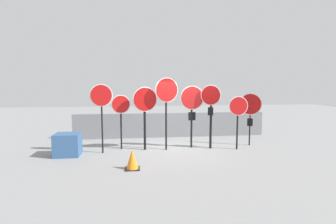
# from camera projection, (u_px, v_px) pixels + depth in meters

# --- Properties ---
(ground_plane) EXTENTS (40.00, 40.00, 0.00)m
(ground_plane) POSITION_uv_depth(u_px,v_px,m) (180.00, 149.00, 9.76)
(ground_plane) COLOR gray
(fence_back) EXTENTS (8.75, 0.12, 1.11)m
(fence_back) POSITION_uv_depth(u_px,v_px,m) (171.00, 125.00, 12.00)
(fence_back) COLOR slate
(fence_back) RESTS_ON ground
(stop_sign_0) EXTENTS (0.78, 0.12, 2.43)m
(stop_sign_0) POSITION_uv_depth(u_px,v_px,m) (101.00, 101.00, 9.02)
(stop_sign_0) COLOR black
(stop_sign_0) RESTS_ON ground
(stop_sign_1) EXTENTS (0.69, 0.16, 2.03)m
(stop_sign_1) POSITION_uv_depth(u_px,v_px,m) (121.00, 109.00, 9.61)
(stop_sign_1) COLOR black
(stop_sign_1) RESTS_ON ground
(stop_sign_2) EXTENTS (0.89, 0.23, 2.33)m
(stop_sign_2) POSITION_uv_depth(u_px,v_px,m) (145.00, 106.00, 9.50)
(stop_sign_2) COLOR black
(stop_sign_2) RESTS_ON ground
(stop_sign_3) EXTENTS (0.86, 0.30, 2.66)m
(stop_sign_3) POSITION_uv_depth(u_px,v_px,m) (167.00, 96.00, 9.47)
(stop_sign_3) COLOR black
(stop_sign_3) RESTS_ON ground
(stop_sign_4) EXTENTS (0.90, 0.13, 2.36)m
(stop_sign_4) POSITION_uv_depth(u_px,v_px,m) (192.00, 104.00, 9.85)
(stop_sign_4) COLOR black
(stop_sign_4) RESTS_ON ground
(stop_sign_5) EXTENTS (0.67, 0.40, 2.40)m
(stop_sign_5) POSITION_uv_depth(u_px,v_px,m) (211.00, 105.00, 9.71)
(stop_sign_5) COLOR black
(stop_sign_5) RESTS_ON ground
(stop_sign_6) EXTENTS (0.72, 0.13, 1.98)m
(stop_sign_6) POSITION_uv_depth(u_px,v_px,m) (238.00, 110.00, 9.59)
(stop_sign_6) COLOR black
(stop_sign_6) RESTS_ON ground
(stop_sign_7) EXTENTS (0.79, 0.38, 2.07)m
(stop_sign_7) POSITION_uv_depth(u_px,v_px,m) (250.00, 107.00, 10.23)
(stop_sign_7) COLOR black
(stop_sign_7) RESTS_ON ground
(traffic_cone_0) EXTENTS (0.42, 0.42, 0.57)m
(traffic_cone_0) POSITION_uv_depth(u_px,v_px,m) (132.00, 159.00, 7.45)
(traffic_cone_0) COLOR black
(traffic_cone_0) RESTS_ON ground
(storage_crate) EXTENTS (0.83, 0.75, 0.76)m
(storage_crate) POSITION_uv_depth(u_px,v_px,m) (68.00, 145.00, 8.86)
(storage_crate) COLOR #335684
(storage_crate) RESTS_ON ground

